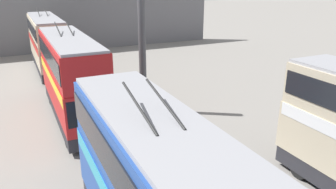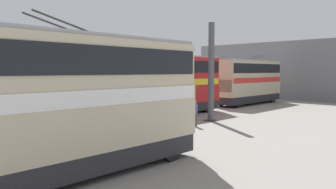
# 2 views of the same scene
# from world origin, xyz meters

# --- Properties ---
(depot_back_wall) EXTENTS (0.50, 36.00, 7.81)m
(depot_back_wall) POSITION_xyz_m (40.49, 0.00, 3.90)
(depot_back_wall) COLOR slate
(depot_back_wall) RESTS_ON ground_plane
(support_column_far) EXTENTS (0.82, 0.82, 7.49)m
(support_column_far) POSITION_xyz_m (18.25, 0.00, 3.62)
(support_column_far) COLOR #4C4C51
(support_column_far) RESTS_ON ground_plane
(bus_left_near) EXTENTS (9.19, 2.54, 5.75)m
(bus_left_near) POSITION_xyz_m (4.75, -4.38, 2.91)
(bus_left_near) COLOR black
(bus_left_near) RESTS_ON ground_plane
(bus_right_near) EXTENTS (11.43, 2.54, 5.68)m
(bus_right_near) POSITION_xyz_m (4.84, 4.38, 2.88)
(bus_right_near) COLOR black
(bus_right_near) RESTS_ON ground_plane
(bus_right_mid) EXTENTS (10.05, 2.54, 5.80)m
(bus_right_mid) POSITION_xyz_m (18.87, 4.38, 2.94)
(bus_right_mid) COLOR black
(bus_right_mid) RESTS_ON ground_plane
(bus_right_far) EXTENTS (10.95, 2.54, 5.72)m
(bus_right_far) POSITION_xyz_m (31.66, 4.38, 2.90)
(bus_right_far) COLOR black
(bus_right_far) RESTS_ON ground_plane
(person_by_left_row) EXTENTS (0.43, 0.26, 1.82)m
(person_by_left_row) POSITION_xyz_m (3.55, -2.46, 0.97)
(person_by_left_row) COLOR #384251
(person_by_left_row) RESTS_ON ground_plane
(person_aisle_midway) EXTENTS (0.40, 0.48, 1.82)m
(person_aisle_midway) POSITION_xyz_m (15.55, -0.59, 0.97)
(person_aisle_midway) COLOR #473D33
(person_aisle_midway) RESTS_ON ground_plane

